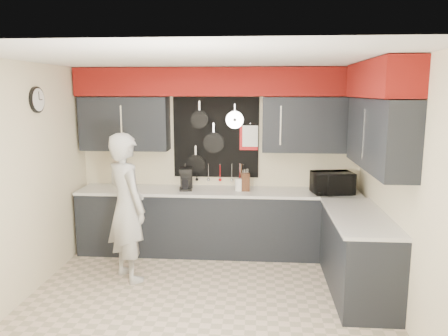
# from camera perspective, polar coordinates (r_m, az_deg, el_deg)

# --- Properties ---
(ground) EXTENTS (4.00, 4.00, 0.00)m
(ground) POSITION_cam_1_polar(r_m,az_deg,el_deg) (5.04, -2.37, -16.86)
(ground) COLOR beige
(ground) RESTS_ON ground
(back_wall_assembly) EXTENTS (4.00, 0.36, 2.60)m
(back_wall_assembly) POSITION_cam_1_polar(r_m,az_deg,el_deg) (6.09, -0.62, 7.48)
(back_wall_assembly) COLOR beige
(back_wall_assembly) RESTS_ON ground
(right_wall_assembly) EXTENTS (0.36, 3.50, 2.60)m
(right_wall_assembly) POSITION_cam_1_polar(r_m,az_deg,el_deg) (4.91, 19.94, 5.51)
(right_wall_assembly) COLOR beige
(right_wall_assembly) RESTS_ON ground
(left_wall_assembly) EXTENTS (0.05, 3.50, 2.60)m
(left_wall_assembly) POSITION_cam_1_polar(r_m,az_deg,el_deg) (5.24, -24.69, -1.29)
(left_wall_assembly) COLOR beige
(left_wall_assembly) RESTS_ON ground
(base_cabinets) EXTENTS (3.95, 2.20, 0.92)m
(base_cabinets) POSITION_cam_1_polar(r_m,az_deg,el_deg) (5.88, 3.71, -8.04)
(base_cabinets) COLOR black
(base_cabinets) RESTS_ON ground
(microwave) EXTENTS (0.58, 0.45, 0.29)m
(microwave) POSITION_cam_1_polar(r_m,az_deg,el_deg) (6.03, 13.95, -1.89)
(microwave) COLOR black
(microwave) RESTS_ON base_cabinets
(knife_block) EXTENTS (0.12, 0.12, 0.25)m
(knife_block) POSITION_cam_1_polar(r_m,az_deg,el_deg) (6.02, 2.80, -1.84)
(knife_block) COLOR #331C10
(knife_block) RESTS_ON base_cabinets
(utensil_crock) EXTENTS (0.13, 0.13, 0.17)m
(utensil_crock) POSITION_cam_1_polar(r_m,az_deg,el_deg) (6.04, 2.08, -2.16)
(utensil_crock) COLOR white
(utensil_crock) RESTS_ON base_cabinets
(coffee_maker) EXTENTS (0.20, 0.23, 0.31)m
(coffee_maker) POSITION_cam_1_polar(r_m,az_deg,el_deg) (6.09, -5.02, -1.38)
(coffee_maker) COLOR black
(coffee_maker) RESTS_ON base_cabinets
(person) EXTENTS (0.77, 0.77, 1.80)m
(person) POSITION_cam_1_polar(r_m,az_deg,el_deg) (5.40, -12.60, -5.03)
(person) COLOR #A5A6A3
(person) RESTS_ON ground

